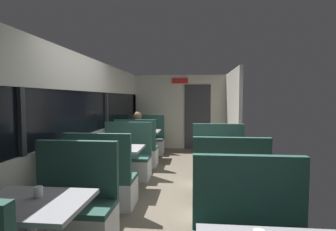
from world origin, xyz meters
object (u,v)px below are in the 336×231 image
(dining_table_near_window, at_px, (31,213))
(seated_passenger, at_px, (137,142))
(bench_mid_window_facing_end, at_px, (102,184))
(dining_table_rear_aisle, at_px, (223,158))
(bench_far_window_facing_entry, at_px, (147,142))
(bench_rear_aisle_facing_entry, at_px, (219,166))
(bench_far_window_facing_end, at_px, (137,152))
(bench_mid_window_facing_entry, at_px, (126,162))
(dining_table_mid_window, at_px, (116,153))
(bench_rear_aisle_facing_end, at_px, (229,194))
(coffee_cup_primary, at_px, (38,192))
(bench_near_window_facing_entry, at_px, (71,213))
(dining_table_far_window, at_px, (142,134))

(dining_table_near_window, xyz_separation_m, seated_passenger, (0.00, 4.10, -0.10))
(bench_mid_window_facing_end, relative_size, dining_table_rear_aisle, 1.22)
(bench_far_window_facing_entry, height_order, bench_rear_aisle_facing_entry, same)
(dining_table_near_window, distance_m, bench_far_window_facing_end, 4.04)
(dining_table_near_window, height_order, seated_passenger, seated_passenger)
(seated_passenger, bearing_deg, bench_mid_window_facing_entry, -90.00)
(dining_table_mid_window, relative_size, bench_mid_window_facing_entry, 0.82)
(seated_passenger, bearing_deg, dining_table_mid_window, -90.00)
(bench_rear_aisle_facing_end, relative_size, seated_passenger, 0.87)
(bench_rear_aisle_facing_entry, bearing_deg, coffee_cup_primary, -122.74)
(bench_near_window_facing_entry, distance_m, bench_rear_aisle_facing_end, 1.95)
(bench_mid_window_facing_entry, bearing_deg, bench_far_window_facing_entry, 90.00)
(dining_table_near_window, height_order, bench_rear_aisle_facing_end, bench_rear_aisle_facing_end)
(seated_passenger, bearing_deg, dining_table_rear_aisle, -47.27)
(dining_table_mid_window, xyz_separation_m, bench_rear_aisle_facing_entry, (1.79, 0.50, -0.31))
(dining_table_near_window, height_order, dining_table_rear_aisle, same)
(bench_rear_aisle_facing_entry, bearing_deg, dining_table_near_window, -122.00)
(dining_table_mid_window, bearing_deg, bench_rear_aisle_facing_entry, 15.59)
(bench_rear_aisle_facing_end, relative_size, coffee_cup_primary, 12.22)
(dining_table_mid_window, xyz_separation_m, coffee_cup_primary, (0.01, -2.27, 0.15))
(bench_rear_aisle_facing_end, height_order, coffee_cup_primary, bench_rear_aisle_facing_end)
(dining_table_mid_window, height_order, bench_mid_window_facing_entry, bench_mid_window_facing_entry)
(dining_table_mid_window, relative_size, seated_passenger, 0.71)
(bench_mid_window_facing_end, relative_size, seated_passenger, 0.87)
(dining_table_rear_aisle, relative_size, bench_rear_aisle_facing_end, 0.82)
(dining_table_rear_aisle, bearing_deg, dining_table_near_window, -129.58)
(dining_table_near_window, xyz_separation_m, dining_table_rear_aisle, (1.79, 2.17, 0.00))
(bench_rear_aisle_facing_end, height_order, bench_rear_aisle_facing_entry, same)
(dining_table_mid_window, xyz_separation_m, bench_mid_window_facing_end, (0.00, -0.70, -0.31))
(bench_far_window_facing_entry, bearing_deg, dining_table_rear_aisle, -61.26)
(dining_table_far_window, xyz_separation_m, coffee_cup_primary, (0.01, -4.63, 0.15))
(bench_rear_aisle_facing_entry, xyz_separation_m, seated_passenger, (-1.79, 1.24, 0.21))
(bench_near_window_facing_entry, xyz_separation_m, dining_table_rear_aisle, (1.79, 1.47, 0.31))
(coffee_cup_primary, bearing_deg, dining_table_mid_window, 90.24)
(bench_rear_aisle_facing_end, distance_m, seated_passenger, 3.19)
(dining_table_near_window, xyz_separation_m, bench_mid_window_facing_entry, (0.00, 3.06, -0.31))
(bench_mid_window_facing_entry, relative_size, seated_passenger, 0.87)
(dining_table_mid_window, xyz_separation_m, seated_passenger, (0.00, 1.74, -0.10))
(bench_mid_window_facing_end, height_order, bench_rear_aisle_facing_end, same)
(bench_mid_window_facing_end, distance_m, bench_rear_aisle_facing_end, 1.80)
(seated_passenger, bearing_deg, coffee_cup_primary, -89.86)
(bench_near_window_facing_entry, relative_size, bench_rear_aisle_facing_end, 1.00)
(dining_table_near_window, bearing_deg, bench_mid_window_facing_entry, 90.00)
(dining_table_far_window, height_order, bench_rear_aisle_facing_entry, bench_rear_aisle_facing_entry)
(bench_mid_window_facing_entry, relative_size, bench_rear_aisle_facing_end, 1.00)
(dining_table_far_window, bearing_deg, bench_near_window_facing_entry, -90.00)
(bench_far_window_facing_end, bearing_deg, bench_mid_window_facing_end, -90.00)
(bench_mid_window_facing_end, bearing_deg, dining_table_near_window, -90.00)
(bench_mid_window_facing_end, bearing_deg, bench_rear_aisle_facing_entry, 33.81)
(bench_rear_aisle_facing_end, bearing_deg, dining_table_mid_window, 153.32)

